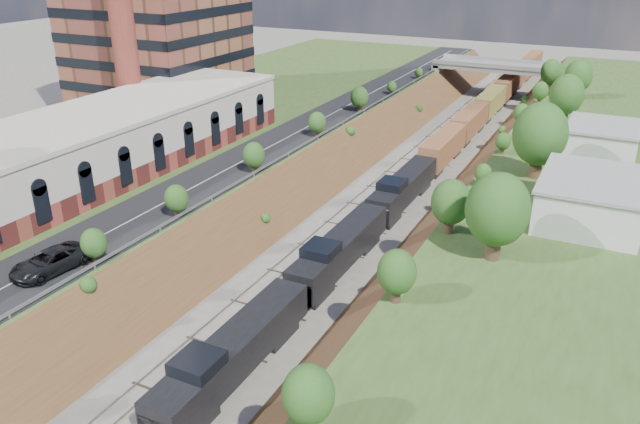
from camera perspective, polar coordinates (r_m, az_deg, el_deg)
platform_left at (r=93.32m, az=-13.35°, el=6.02°), size 44.00×180.00×5.00m
embankment_left at (r=82.42m, az=-1.20°, el=2.51°), size 10.00×180.00×10.00m
embankment_right at (r=75.53m, az=13.78°, el=-0.21°), size 10.00×180.00×10.00m
rail_left_track at (r=79.11m, az=4.21°, el=1.60°), size 1.58×180.00×0.18m
rail_right_track at (r=77.47m, az=7.76°, el=0.95°), size 1.58×180.00×0.18m
road at (r=82.85m, az=-4.01°, el=6.26°), size 8.00×180.00×0.10m
guardrail at (r=80.62m, az=-1.55°, el=6.20°), size 0.10×171.00×0.70m
commercial_building at (r=73.16m, az=-21.52°, el=5.16°), size 14.30×62.30×7.00m
overpass at (r=134.77m, az=15.71°, el=12.12°), size 24.50×8.30×7.40m
white_building_near at (r=64.25m, az=23.52°, el=0.96°), size 9.00×12.00×4.00m
white_building_far at (r=85.27m, az=24.34°, el=5.94°), size 8.00×10.00×3.60m
tree_right_large at (r=52.77m, az=15.92°, el=0.15°), size 5.25×5.25×7.61m
tree_left_crest at (r=51.30m, az=-23.28°, el=-4.53°), size 2.45×2.45×3.55m
freight_train at (r=104.68m, az=13.39°, el=7.90°), size 2.89×147.71×4.55m
suv at (r=54.48m, az=-23.46°, el=-4.16°), size 3.73×6.73×1.78m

